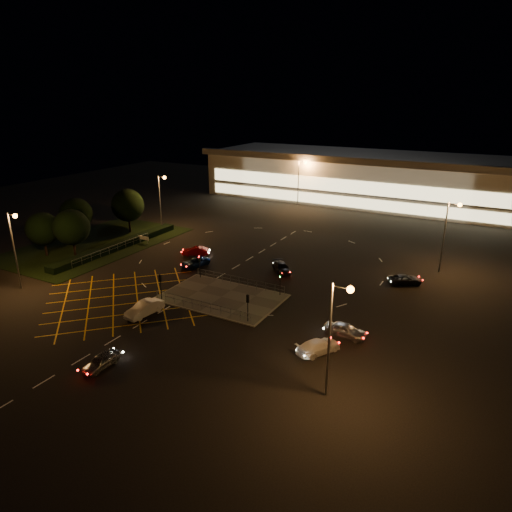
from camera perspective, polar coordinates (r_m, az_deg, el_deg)
The scene contains 28 objects.
ground at distance 58.63m, azimuth -4.91°, elevation -4.11°, with size 180.00×180.00×0.00m, color black.
pedestrian_island at distance 56.07m, azimuth -4.33°, elevation -5.17°, with size 14.00×9.00×0.12m, color #4C4944.
grass_verge at distance 80.51m, azimuth -19.34°, elevation 1.45°, with size 18.00×30.00×0.08m, color black.
hedge at distance 76.84m, azimuth -16.85°, elevation 1.25°, with size 2.00×26.00×1.00m, color black.
supermarket at distance 112.14m, azimuth 12.99°, elevation 9.65°, with size 72.00×26.50×10.50m.
streetlight_sw at distance 63.39m, azimuth -27.94°, elevation 1.76°, with size 1.78×0.56×10.03m.
streetlight_se at distance 36.16m, azimuth 9.91°, elevation -8.49°, with size 1.78×0.56×10.03m.
streetlight_nw at distance 84.15m, azimuth -11.74°, elevation 7.49°, with size 1.78×0.56×10.03m.
streetlight_ne at distance 66.92m, azimuth 22.95°, elevation 3.33°, with size 1.78×0.56×10.03m.
streetlight_far_left at distance 102.10m, azimuth 5.56°, elevation 9.84°, with size 1.78×0.56×10.03m.
streetlight_far_right at distance 96.00m, azimuth 28.70°, elevation 6.96°, with size 1.78×0.56×10.03m.
signal_sw at distance 55.61m, azimuth -11.85°, elevation -3.17°, with size 0.28×0.30×3.15m.
signal_se at distance 49.15m, azimuth -1.04°, elevation -5.83°, with size 0.28×0.30×3.15m.
signal_nw at distance 61.42m, azimuth -7.06°, elevation -0.71°, with size 0.28×0.30×3.15m.
signal_ne at distance 55.64m, azimuth 3.06°, elevation -2.75°, with size 0.28×0.30×3.15m.
tree_a at distance 76.11m, azimuth -25.11°, elevation 3.08°, with size 5.04×5.04×6.86m.
tree_b at distance 82.29m, azimuth -21.58°, elevation 4.90°, with size 5.40×5.40×7.35m.
tree_c at distance 84.56m, azimuth -15.73°, elevation 6.11°, with size 5.76×5.76×7.84m.
tree_d at distance 93.05m, azimuth -15.80°, elevation 6.68°, with size 4.68×4.68×6.37m.
tree_e at distance 74.09m, azimuth -22.07°, elevation 3.35°, with size 5.40×5.40×7.35m.
car_near_silver at distance 44.56m, azimuth -18.79°, elevation -12.33°, with size 1.51×3.76×1.28m, color #9A9DA1.
car_queue_white at distance 52.96m, azimuth -13.77°, elevation -6.39°, with size 1.64×4.70×1.55m, color silver.
car_left_blue at distance 66.38m, azimuth -7.63°, elevation -0.78°, with size 2.07×4.48×1.25m, color #0B1B44.
car_far_dkgrey at distance 63.80m, azimuth 3.21°, elevation -1.46°, with size 1.81×4.45×1.29m, color black.
car_right_silver at distance 47.97m, azimuth 11.10°, elevation -9.08°, with size 1.73×4.30×1.46m, color #A7A9AE.
car_circ_red at distance 71.00m, azimuth -7.55°, elevation 0.61°, with size 1.42×4.08×1.34m, color maroon.
car_east_grey at distance 62.84m, azimuth 18.14°, elevation -2.81°, with size 2.02×4.39×1.22m, color black.
car_approach_white at distance 44.85m, azimuth 7.79°, elevation -11.11°, with size 1.88×4.62×1.34m, color silver.
Camera 1 is at (30.21, -44.54, 23.27)m, focal length 32.00 mm.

